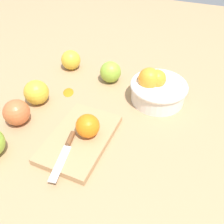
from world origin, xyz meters
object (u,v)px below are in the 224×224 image
at_px(apple_front_left_2, 71,60).
at_px(apple_front_right, 17,112).
at_px(knife, 66,149).
at_px(cutting_board, 80,139).
at_px(apple_front_left, 111,72).
at_px(apple_front_center, 36,92).
at_px(orange_on_board, 88,126).
at_px(bowl, 157,88).

height_order(apple_front_left_2, apple_front_right, apple_front_right).
distance_m(knife, apple_front_left_2, 0.43).
height_order(cutting_board, apple_front_left, apple_front_left).
relative_size(knife, apple_front_left, 2.04).
bearing_deg(apple_front_center, apple_front_right, 0.80).
distance_m(apple_front_left, apple_front_left_2, 0.18).
relative_size(orange_on_board, apple_front_left, 0.85).
relative_size(orange_on_board, apple_front_right, 0.84).
bearing_deg(bowl, orange_on_board, -27.83).
bearing_deg(orange_on_board, knife, -22.36).
xyz_separation_m(bowl, apple_front_center, (0.16, -0.36, -0.00)).
xyz_separation_m(orange_on_board, apple_front_left, (-0.29, -0.05, -0.01)).
relative_size(apple_front_left, apple_front_center, 0.96).
bearing_deg(knife, apple_front_left_2, -152.95).
bearing_deg(apple_front_right, apple_front_left, 150.33).
bearing_deg(apple_front_left, knife, 3.52).
distance_m(orange_on_board, apple_front_center, 0.24).
xyz_separation_m(orange_on_board, apple_front_center, (-0.09, -0.23, -0.01)).
height_order(bowl, orange_on_board, bowl).
xyz_separation_m(bowl, apple_front_left, (-0.05, -0.18, -0.01)).
xyz_separation_m(cutting_board, knife, (0.06, -0.01, 0.01)).
bearing_deg(bowl, apple_front_left, -104.09).
xyz_separation_m(knife, apple_front_left, (-0.36, -0.02, 0.01)).
distance_m(bowl, apple_front_left_2, 0.36).
bearing_deg(knife, apple_front_center, -128.88).
xyz_separation_m(cutting_board, apple_front_center, (-0.10, -0.21, 0.03)).
distance_m(knife, apple_front_left, 0.36).
height_order(cutting_board, knife, knife).
height_order(apple_front_left, apple_front_center, apple_front_center).
bearing_deg(apple_front_center, apple_front_left_2, 179.97).
bearing_deg(apple_front_left_2, apple_front_center, -0.03).
xyz_separation_m(cutting_board, apple_front_left, (-0.31, -0.03, 0.03)).
distance_m(cutting_board, apple_front_right, 0.21).
bearing_deg(apple_front_left_2, cutting_board, 32.06).
relative_size(bowl, apple_front_right, 2.39).
relative_size(orange_on_board, apple_front_left_2, 0.87).
distance_m(cutting_board, knife, 0.06).
height_order(knife, apple_front_left_2, apple_front_left_2).
bearing_deg(apple_front_left, apple_front_left_2, -98.01).
bearing_deg(apple_front_right, bowl, 126.18).
distance_m(cutting_board, apple_front_left_2, 0.39).
bearing_deg(apple_front_center, cutting_board, 63.49).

